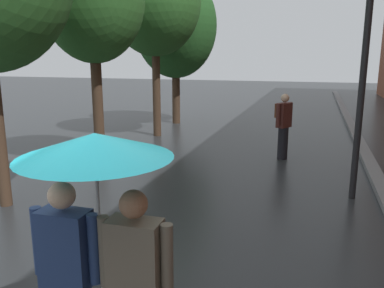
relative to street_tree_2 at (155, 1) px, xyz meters
The scene contains 6 objects.
kerb_strip 7.66m from the street_tree_2, ahead, with size 0.30×36.00×0.12m, color slate.
street_tree_2 is the anchor object (origin of this frame).
street_tree_3 2.67m from the street_tree_2, 95.25° to the left, with size 3.13×3.13×5.69m.
couple_under_umbrella 10.67m from the street_tree_2, 70.20° to the right, with size 1.18×1.14×2.08m.
street_lamp_post 7.50m from the street_tree_2, 37.88° to the right, with size 0.24×0.24×4.36m.
pedestrian_walking_midground 5.75m from the street_tree_2, 23.83° to the right, with size 0.44×0.52×1.69m.
Camera 1 is at (1.81, -2.72, 2.62)m, focal length 36.97 mm.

